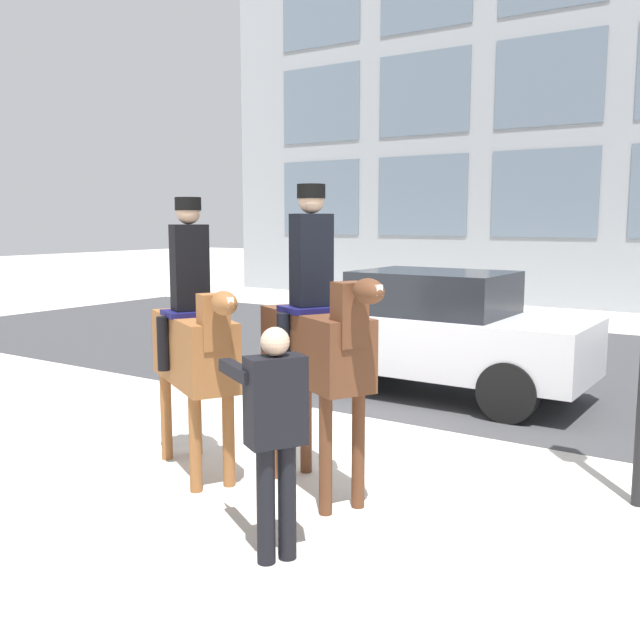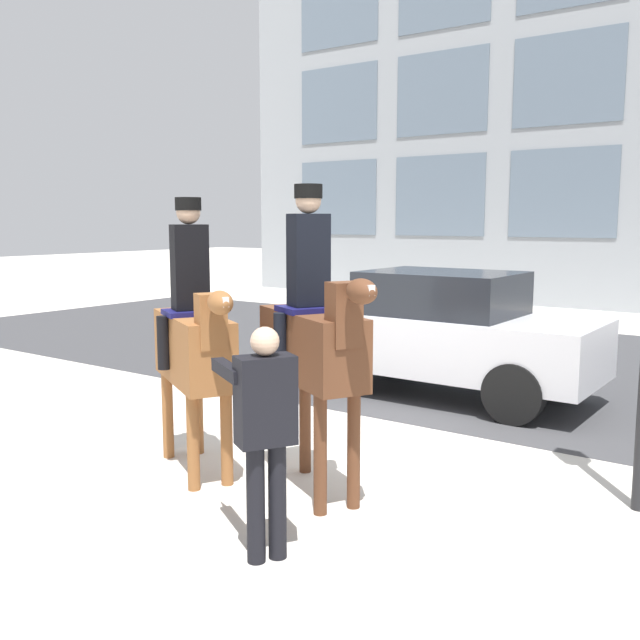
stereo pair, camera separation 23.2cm
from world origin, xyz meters
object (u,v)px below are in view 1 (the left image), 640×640
(mounted_horse_lead, at_px, (195,340))
(pedestrian_bystander, at_px, (274,425))
(mounted_horse_companion, at_px, (317,338))
(street_car_near_lane, at_px, (439,332))

(mounted_horse_lead, distance_m, pedestrian_bystander, 1.97)
(mounted_horse_companion, xyz_separation_m, street_car_near_lane, (-0.60, 3.86, -0.51))
(pedestrian_bystander, bearing_deg, street_car_near_lane, -47.89)
(mounted_horse_lead, height_order, street_car_near_lane, mounted_horse_lead)
(mounted_horse_companion, bearing_deg, mounted_horse_lead, -141.99)
(mounted_horse_companion, bearing_deg, pedestrian_bystander, -41.13)
(mounted_horse_companion, distance_m, pedestrian_bystander, 1.35)
(mounted_horse_lead, bearing_deg, mounted_horse_companion, 39.24)
(mounted_horse_companion, relative_size, pedestrian_bystander, 1.61)
(mounted_horse_lead, distance_m, mounted_horse_companion, 1.25)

